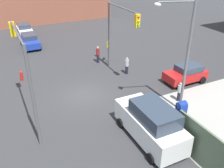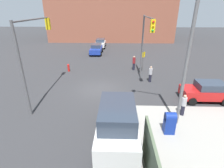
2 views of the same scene
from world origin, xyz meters
name	(u,v)px [view 2 (image 2 of 2)]	position (x,y,z in m)	size (l,w,h in m)	color
ground_plane	(99,89)	(0.00, 0.00, 0.00)	(120.00, 120.00, 0.00)	#333335
traffic_signal_nw_corner	(146,36)	(-2.41, 4.50, 4.63)	(5.49, 0.36, 6.50)	#59595B
traffic_signal_se_corner	(34,44)	(2.21, -4.50, 4.66)	(5.95, 0.36, 6.50)	#59595B
street_lamp_corner	(181,54)	(5.08, 5.45, 4.70)	(1.17, 2.55, 8.00)	slate
warning_sign_two_way	(143,58)	(-5.40, 4.82, 1.64)	(0.48, 0.48, 2.40)	#4C4C4C
mailbox_blue	(170,122)	(6.20, 5.00, 0.76)	(0.56, 0.64, 1.43)	navy
fire_hydrant	(69,68)	(-5.00, -4.20, 0.49)	(0.26, 0.26, 0.94)	red
sedan_white	(100,43)	(-19.32, -1.64, 0.84)	(4.09, 2.02, 1.62)	white
coupe_blue	(96,49)	(-14.00, -1.83, 0.84)	(4.17, 2.02, 1.62)	#1E389E
hatchback_red	(206,91)	(1.87, 9.16, 0.84)	(2.02, 3.84, 1.62)	#B21919
van_white_delivery	(117,123)	(7.07, 1.80, 1.28)	(5.40, 2.32, 2.62)	white
pedestrian_crossing	(134,63)	(-5.80, 3.80, 0.94)	(0.36, 0.36, 1.80)	maroon
pedestrian_waiting	(150,74)	(-2.00, 5.20, 0.88)	(0.36, 0.36, 1.70)	#B2B2B7
pedestrian_walking_north	(184,105)	(4.20, 6.50, 0.84)	(0.36, 0.36, 1.63)	#B2B2B7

